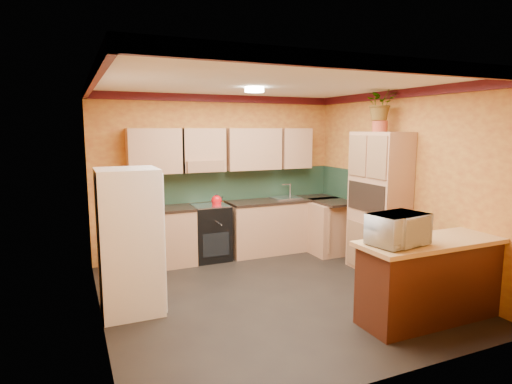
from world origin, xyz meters
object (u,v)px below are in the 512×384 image
Objects in this scene: stove at (210,232)px; breakfast_bar at (435,281)px; base_cabinets_back at (245,230)px; microwave at (398,229)px; fridge at (129,241)px; pantry at (379,203)px.

breakfast_bar is at bearing -62.70° from stove.
microwave is at bearing -82.12° from base_cabinets_back.
base_cabinets_back is 3.26m from microwave.
fridge is 3.52m from breakfast_bar.
base_cabinets_back is 1.74× the size of pantry.
base_cabinets_back is 4.01× the size of stove.
stove is 3.40m from microwave.
breakfast_bar is at bearing -72.32° from base_cabinets_back.
breakfast_bar is (1.63, -3.17, -0.02)m from stove.
stove is 2.72m from pantry.
pantry is (2.12, -1.59, 0.59)m from stove.
fridge is at bearing -133.15° from stove.
pantry is (3.60, -0.01, 0.20)m from fridge.
microwave is (-0.57, 0.00, 0.66)m from breakfast_bar.
stove is 1.51× the size of microwave.
fridge is at bearing 138.71° from microwave.
breakfast_bar is 2.98× the size of microwave.
stove is 0.54× the size of fridge.
pantry is (1.50, -1.59, 0.61)m from base_cabinets_back.
pantry is at bearing -46.75° from base_cabinets_back.
base_cabinets_back is 3.32m from breakfast_bar.
pantry is at bearing 46.85° from microwave.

